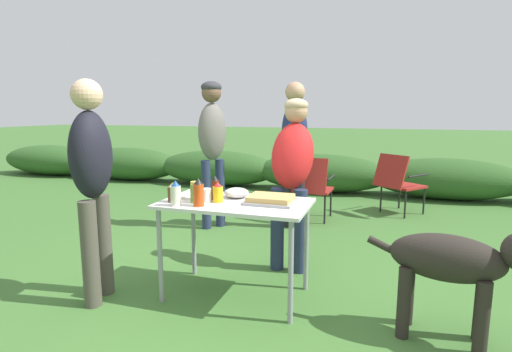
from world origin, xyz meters
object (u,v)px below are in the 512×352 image
hot_sauce_bottle (198,193)px  standing_person_in_navy_coat (294,139)px  mayo_bottle (176,194)px  paper_cup_stack (206,195)px  standing_person_in_dark_puffer (92,172)px  standing_person_in_red_jacket (212,137)px  relish_jar (195,192)px  food_tray (271,199)px  mustard_bottle (218,193)px  folding_table (235,212)px  standing_person_in_gray_fleece (292,165)px  bbq_sauce_bottle (215,188)px  beer_bottle (173,193)px  dog (457,264)px  camp_chair_green_behind_table (398,181)px  camp_chair_near_hedge (311,185)px  mixing_bowl (236,193)px  plate_stack (196,196)px

hot_sauce_bottle → standing_person_in_navy_coat: bearing=84.1°
hot_sauce_bottle → mayo_bottle: size_ratio=1.11×
standing_person_in_navy_coat → paper_cup_stack: bearing=-87.4°
standing_person_in_dark_puffer → standing_person_in_red_jacket: standing_person_in_red_jacket is taller
relish_jar → standing_person_in_red_jacket: bearing=110.1°
hot_sauce_bottle → standing_person_in_red_jacket: (-0.71, 1.83, 0.27)m
food_tray → paper_cup_stack: size_ratio=3.55×
mustard_bottle → standing_person_in_dark_puffer: standing_person_in_dark_puffer is taller
standing_person_in_red_jacket → folding_table: bearing=-113.2°
mayo_bottle → standing_person_in_red_jacket: 1.97m
folding_table → mayo_bottle: 0.46m
relish_jar → standing_person_in_gray_fleece: bearing=56.5°
bbq_sauce_bottle → standing_person_in_red_jacket: bearing=114.7°
paper_cup_stack → beer_bottle: bearing=-162.3°
food_tray → dog: bearing=-10.1°
mayo_bottle → standing_person_in_dark_puffer: standing_person_in_dark_puffer is taller
standing_person_in_dark_puffer → camp_chair_green_behind_table: 4.02m
paper_cup_stack → standing_person_in_dark_puffer: size_ratio=0.06×
folding_table → mustard_bottle: (-0.12, -0.05, 0.15)m
food_tray → camp_chair_green_behind_table: 3.09m
standing_person_in_dark_puffer → camp_chair_near_hedge: standing_person_in_dark_puffer is taller
hot_sauce_bottle → camp_chair_near_hedge: size_ratio=0.24×
dog → standing_person_in_gray_fleece: bearing=-115.7°
standing_person_in_gray_fleece → standing_person_in_navy_coat: bearing=102.5°
mustard_bottle → standing_person_in_navy_coat: size_ratio=0.09×
paper_cup_stack → standing_person_in_navy_coat: 2.02m
beer_bottle → dog: size_ratio=0.14×
mixing_bowl → standing_person_in_red_jacket: bearing=120.2°
plate_stack → standing_person_in_navy_coat: (0.37, 1.87, 0.33)m
mixing_bowl → mayo_bottle: mayo_bottle is taller
mayo_bottle → mixing_bowl: bearing=51.1°
mixing_bowl → mayo_bottle: (-0.31, -0.39, 0.05)m
folding_table → plate_stack: (-0.35, 0.05, 0.09)m
plate_stack → standing_person_in_gray_fleece: 0.92m
folding_table → mustard_bottle: 0.20m
bbq_sauce_bottle → mayo_bottle: (-0.19, -0.27, -0.00)m
paper_cup_stack → standing_person_in_red_jacket: size_ratio=0.06×
mayo_bottle → standing_person_in_red_jacket: size_ratio=0.10×
mustard_bottle → mayo_bottle: 0.31m
food_tray → standing_person_in_gray_fleece: size_ratio=0.23×
standing_person_in_gray_fleece → folding_table: bearing=-110.1°
beer_bottle → relish_jar: 0.17m
plate_stack → dog: (1.84, -0.22, -0.25)m
standing_person_in_red_jacket → mustard_bottle: bearing=-117.1°
folding_table → mixing_bowl: mixing_bowl is taller
relish_jar → mayo_bottle: (-0.09, -0.13, 0.01)m
hot_sauce_bottle → mustard_bottle: size_ratio=1.36×
standing_person_in_dark_puffer → folding_table: bearing=-81.4°
dog → camp_chair_green_behind_table: (-0.25, 3.13, -0.03)m
standing_person_in_navy_coat → camp_chair_green_behind_table: standing_person_in_navy_coat is taller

